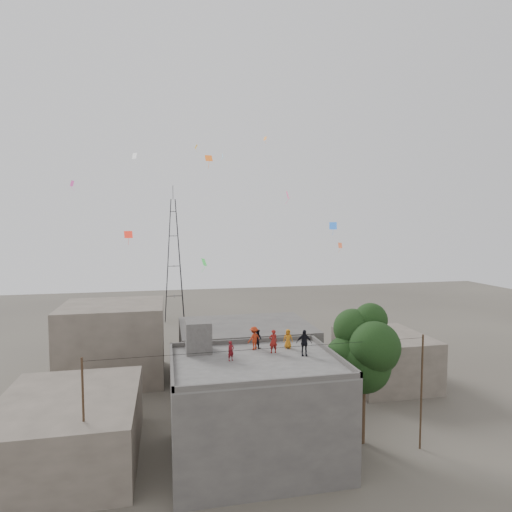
{
  "coord_description": "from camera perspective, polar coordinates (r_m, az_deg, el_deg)",
  "views": [
    {
      "loc": [
        -5.17,
        -24.52,
        14.24
      ],
      "look_at": [
        0.3,
        1.29,
        12.31
      ],
      "focal_mm": 30.0,
      "sensor_mm": 36.0,
      "label": 1
    }
  ],
  "objects": [
    {
      "name": "person_red_adult",
      "position": [
        27.71,
        2.31,
        -11.3
      ],
      "size": [
        0.59,
        0.43,
        1.5
      ],
      "primitive_type": "imported",
      "rotation": [
        0.0,
        0.0,
        3.28
      ],
      "color": "maroon",
      "rests_on": "main_building"
    },
    {
      "name": "main_building",
      "position": [
        27.44,
        -0.06,
        -19.89
      ],
      "size": [
        10.0,
        8.0,
        6.1
      ],
      "color": "#454341",
      "rests_on": "ground"
    },
    {
      "name": "transmission_tower",
      "position": [
        64.74,
        -10.9,
        -0.48
      ],
      "size": [
        2.97,
        2.97,
        20.01
      ],
      "color": "black",
      "rests_on": "ground"
    },
    {
      "name": "kites",
      "position": [
        31.42,
        -4.34,
        8.25
      ],
      "size": [
        19.45,
        17.21,
        10.41
      ],
      "color": "red",
      "rests_on": "ground"
    },
    {
      "name": "utility_line",
      "position": [
        26.12,
        1.67,
        -19.33
      ],
      "size": [
        20.12,
        0.62,
        7.4
      ],
      "color": "black",
      "rests_on": "ground"
    },
    {
      "name": "tree",
      "position": [
        29.23,
        14.29,
        -12.12
      ],
      "size": [
        4.9,
        4.6,
        9.1
      ],
      "color": "black",
      "rests_on": "ground"
    },
    {
      "name": "neighbor_north",
      "position": [
        40.9,
        -1.4,
        -12.5
      ],
      "size": [
        12.0,
        9.0,
        5.0
      ],
      "primitive_type": "cube",
      "color": "#454341",
      "rests_on": "ground"
    },
    {
      "name": "person_red_child",
      "position": [
        26.28,
        -3.37,
        -12.52
      ],
      "size": [
        0.52,
        0.46,
        1.19
      ],
      "primitive_type": "imported",
      "rotation": [
        0.0,
        0.0,
        0.49
      ],
      "color": "maroon",
      "rests_on": "main_building"
    },
    {
      "name": "parapet",
      "position": [
        26.3,
        -0.07,
        -13.51
      ],
      "size": [
        10.0,
        8.0,
        0.3
      ],
      "color": "#454341",
      "rests_on": "main_building"
    },
    {
      "name": "neighbor_east",
      "position": [
        41.28,
        16.75,
        -12.96
      ],
      "size": [
        7.0,
        8.0,
        4.4
      ],
      "primitive_type": "cube",
      "color": "#595046",
      "rests_on": "ground"
    },
    {
      "name": "neighbor_west",
      "position": [
        29.79,
        -23.67,
        -20.45
      ],
      "size": [
        8.0,
        10.0,
        4.0
      ],
      "primitive_type": "cube",
      "color": "#595046",
      "rests_on": "ground"
    },
    {
      "name": "person_orange_adult",
      "position": [
        28.37,
        -0.27,
        -10.9
      ],
      "size": [
        1.13,
        0.97,
        1.52
      ],
      "primitive_type": "imported",
      "rotation": [
        0.0,
        0.0,
        -2.63
      ],
      "color": "#A12B12",
      "rests_on": "main_building"
    },
    {
      "name": "person_orange_child",
      "position": [
        28.8,
        4.28,
        -10.94
      ],
      "size": [
        0.66,
        0.48,
        1.27
      ],
      "primitive_type": "imported",
      "rotation": [
        0.0,
        0.0,
        -0.12
      ],
      "color": "#C57216",
      "rests_on": "main_building"
    },
    {
      "name": "person_dark_child",
      "position": [
        28.8,
        0.23,
        -10.96
      ],
      "size": [
        0.72,
        0.76,
        1.25
      ],
      "primitive_type": "imported",
      "rotation": [
        0.0,
        0.0,
        2.13
      ],
      "color": "black",
      "rests_on": "main_building"
    },
    {
      "name": "stair_head_box",
      "position": [
        28.11,
        -7.69,
        -10.58
      ],
      "size": [
        1.6,
        1.8,
        2.0
      ],
      "primitive_type": "cube",
      "color": "#454341",
      "rests_on": "main_building"
    },
    {
      "name": "neighbor_northwest",
      "position": [
        42.2,
        -18.47,
        -10.79
      ],
      "size": [
        9.0,
        8.0,
        7.0
      ],
      "primitive_type": "cube",
      "color": "#595046",
      "rests_on": "ground"
    },
    {
      "name": "person_dark_adult",
      "position": [
        27.31,
        6.42,
        -11.42
      ],
      "size": [
        1.01,
        0.58,
        1.62
      ],
      "primitive_type": "imported",
      "rotation": [
        0.0,
        0.0,
        -0.2
      ],
      "color": "black",
      "rests_on": "main_building"
    },
    {
      "name": "ground",
      "position": [
        28.82,
        -0.06,
        -25.43
      ],
      "size": [
        140.0,
        140.0,
        0.0
      ],
      "primitive_type": "plane",
      "color": "#454039",
      "rests_on": "ground"
    }
  ]
}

